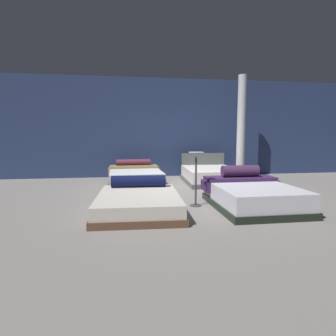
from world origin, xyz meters
TOP-DOWN VIEW (x-y plane):
  - ground_plane at (0.00, 0.00)m, footprint 18.00×18.00m
  - showroom_back_wall at (0.00, 3.10)m, footprint 18.00×0.06m
  - bed_0 at (-1.20, -1.51)m, footprint 1.68×2.13m
  - bed_1 at (1.12, -1.55)m, footprint 1.68×2.01m
  - bed_2 at (-1.18, 1.44)m, footprint 1.66×2.16m
  - bed_3 at (1.16, 1.46)m, footprint 1.67×2.15m
  - price_sign at (0.00, -1.29)m, footprint 0.28×0.24m
  - support_pillar at (2.47, 2.22)m, footprint 0.29×0.29m

SIDE VIEW (x-z plane):
  - ground_plane at x=0.00m, z-range -0.02..0.00m
  - bed_0 at x=-1.20m, z-range -0.11..0.49m
  - bed_3 at x=1.16m, z-range -0.20..0.67m
  - bed_2 at x=-1.18m, z-range -0.11..0.59m
  - bed_1 at x=1.12m, z-range -0.14..0.66m
  - price_sign at x=0.00m, z-range -0.12..1.01m
  - showroom_back_wall at x=0.00m, z-range 0.00..3.50m
  - support_pillar at x=2.47m, z-range 0.00..3.50m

